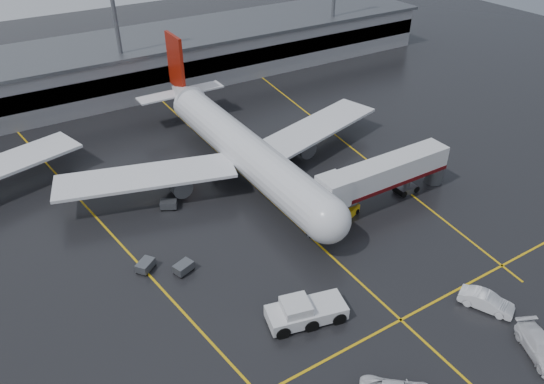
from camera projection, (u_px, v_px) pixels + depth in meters
ground at (277, 207)px, 64.38m from camera, size 220.00×220.00×0.00m
apron_line_centre at (277, 207)px, 64.38m from camera, size 0.25×90.00×0.02m
apron_line_stop at (401, 320)px, 48.74m from camera, size 60.00×0.25×0.02m
apron_line_left at (95, 216)px, 62.72m from camera, size 9.99×69.35×0.02m
apron_line_right at (341, 140)px, 79.38m from camera, size 7.57×69.64×0.02m
terminal at (141, 62)px, 96.08m from camera, size 122.00×19.00×8.60m
light_mast_mid at (115, 18)px, 84.08m from camera, size 3.00×1.20×25.45m
main_airliner at (239, 146)px, 68.96m from camera, size 48.80×45.60×14.10m
jet_bridge at (385, 175)px, 63.16m from camera, size 19.90×3.40×6.05m
pushback_tractor at (304, 312)px, 48.17m from camera, size 7.94×4.75×2.66m
belt_loader at (347, 212)px, 62.49m from camera, size 3.71×2.47×2.17m
service_van_b at (541, 348)px, 44.96m from camera, size 4.63×6.33×1.70m
service_van_c at (486, 301)px, 49.61m from camera, size 3.86×5.38×1.69m
baggage_cart_a at (184, 267)px, 54.01m from camera, size 2.32×1.91×1.12m
baggage_cart_b at (146, 265)px, 54.28m from camera, size 2.38×2.24×1.12m
baggage_cart_c at (169, 204)px, 63.71m from camera, size 2.37×2.08×1.12m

